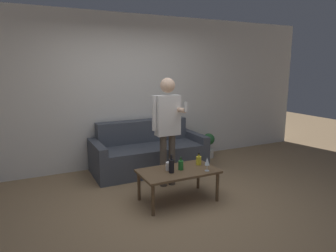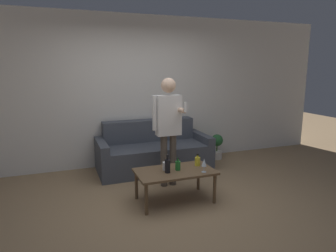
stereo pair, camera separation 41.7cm
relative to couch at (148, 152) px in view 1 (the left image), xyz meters
The scene contains 11 objects.
ground_plane 1.59m from the couch, 98.73° to the right, with size 16.00×16.00×0.00m, color #997A56.
wall_back 1.16m from the couch, 117.70° to the left, with size 8.00×0.06×2.70m.
couch is the anchor object (origin of this frame).
coffee_table 1.38m from the couch, 95.30° to the right, with size 1.04×0.59×0.43m.
bottle_orange 1.33m from the couch, 79.32° to the right, with size 0.08×0.08×0.16m.
bottle_green 1.38m from the couch, 93.53° to the right, with size 0.07×0.07×0.17m.
bottle_dark 1.45m from the couch, 99.97° to the right, with size 0.07×0.07×0.24m.
wine_glass_near 1.60m from the couch, 82.54° to the right, with size 0.07×0.07×0.18m.
cup_on_table 1.35m from the couch, 100.09° to the right, with size 0.08×0.08×0.11m.
person_standing_front 1.07m from the couch, 91.39° to the right, with size 0.43×0.41×1.63m.
potted_plant 1.36m from the couch, ahead, with size 0.23×0.23×0.49m.
Camera 1 is at (-1.67, -3.18, 1.78)m, focal length 32.00 mm.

